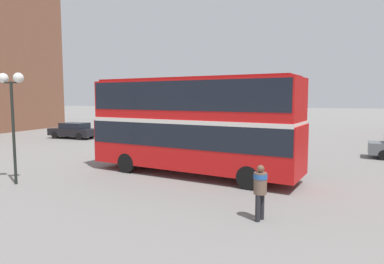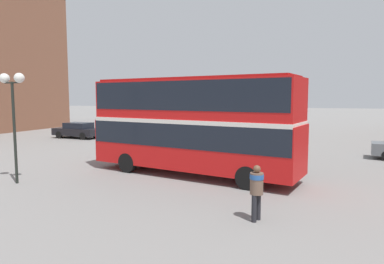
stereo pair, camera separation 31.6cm
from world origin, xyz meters
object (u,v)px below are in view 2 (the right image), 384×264
at_px(pedestrian_foreground, 257,187).
at_px(parked_car_kerb_far, 78,130).
at_px(parked_car_side_street, 259,139).
at_px(street_lamp_twin_globe, 13,94).
at_px(double_decker_bus, 192,120).

xyz_separation_m(pedestrian_foreground, parked_car_kerb_far, (-19.47, 16.28, -0.32)).
distance_m(parked_car_side_street, street_lamp_twin_globe, 16.35).
bearing_deg(pedestrian_foreground, street_lamp_twin_globe, 13.85).
height_order(double_decker_bus, pedestrian_foreground, double_decker_bus).
relative_size(double_decker_bus, parked_car_kerb_far, 2.35).
bearing_deg(street_lamp_twin_globe, parked_car_kerb_far, 119.65).
xyz_separation_m(double_decker_bus, parked_car_kerb_far, (-15.46, 10.99, -1.97)).
bearing_deg(parked_car_kerb_far, double_decker_bus, 147.36).
xyz_separation_m(double_decker_bus, parked_car_side_street, (1.87, 9.30, -1.91)).
distance_m(double_decker_bus, parked_car_kerb_far, 19.07).
bearing_deg(parked_car_side_street, street_lamp_twin_globe, -128.99).
relative_size(parked_car_kerb_far, parked_car_side_street, 1.07).
height_order(pedestrian_foreground, street_lamp_twin_globe, street_lamp_twin_globe).
distance_m(pedestrian_foreground, parked_car_side_street, 14.75).
height_order(double_decker_bus, parked_car_side_street, double_decker_bus).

